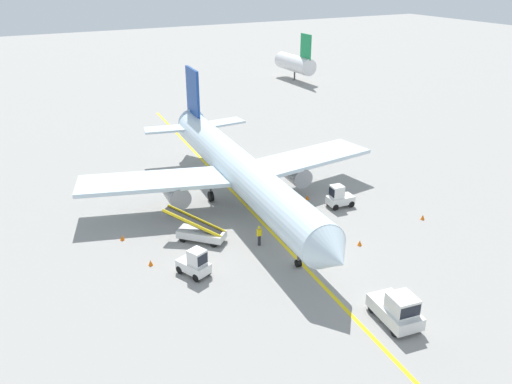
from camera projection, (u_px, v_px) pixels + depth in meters
ground_plane at (307, 253)px, 40.48m from camera, size 300.00×300.00×0.00m
taxi_line_yellow at (268, 228)px, 44.24m from camera, size 7.14×79.73×0.01m
airliner at (238, 169)px, 47.47m from camera, size 28.51×35.34×10.10m
pushback_tug at (397, 309)px, 32.26m from camera, size 2.33×3.81×2.20m
baggage_tug_near_wing at (195, 264)px, 37.29m from camera, size 2.13×2.72×2.10m
baggage_tug_by_cargo_door at (339, 197)px, 47.78m from camera, size 2.50×1.51×2.10m
belt_loader_forward_hold at (200, 232)px, 41.99m from camera, size 4.38×4.46×2.59m
ground_crew_marshaller at (259, 235)px, 41.24m from camera, size 0.36×0.24×1.70m
safety_cone_nose_left at (423, 217)px, 45.65m from camera, size 0.36×0.36×0.44m
safety_cone_nose_right at (360, 243)px, 41.47m from camera, size 0.36×0.36×0.44m
safety_cone_wingtip_left at (307, 197)px, 49.51m from camera, size 0.36×0.36×0.44m
safety_cone_wingtip_right at (122, 238)px, 42.27m from camera, size 0.36×0.36×0.44m
safety_cone_tail_area at (151, 263)px, 38.74m from camera, size 0.36×0.36×0.44m
distant_aircraft_mid_left at (295, 63)px, 98.09m from camera, size 3.00×10.10×8.80m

